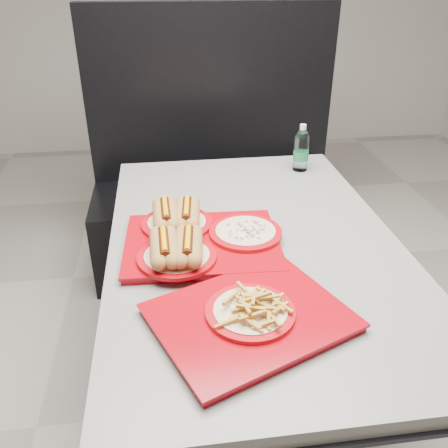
{
  "coord_description": "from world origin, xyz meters",
  "views": [
    {
      "loc": [
        -0.26,
        -1.25,
        1.52
      ],
      "look_at": [
        -0.1,
        -0.03,
        0.83
      ],
      "focal_mm": 38.0,
      "sensor_mm": 36.0,
      "label": 1
    }
  ],
  "objects": [
    {
      "name": "ground",
      "position": [
        0.0,
        0.0,
        0.0
      ],
      "size": [
        6.0,
        6.0,
        0.0
      ],
      "primitive_type": "plane",
      "color": "#9A958A",
      "rests_on": "ground"
    },
    {
      "name": "diner_table",
      "position": [
        0.0,
        0.0,
        0.58
      ],
      "size": [
        0.92,
        1.42,
        0.75
      ],
      "color": "black",
      "rests_on": "ground"
    },
    {
      "name": "booth_bench",
      "position": [
        0.0,
        1.09,
        0.4
      ],
      "size": [
        1.3,
        0.57,
        1.35
      ],
      "color": "black",
      "rests_on": "ground"
    },
    {
      "name": "tray_near",
      "position": [
        -0.19,
        -0.02,
        0.79
      ],
      "size": [
        0.49,
        0.42,
        0.1
      ],
      "rotation": [
        0.0,
        0.0,
        -0.05
      ],
      "color": "#97040D",
      "rests_on": "diner_table"
    },
    {
      "name": "tray_far",
      "position": [
        -0.08,
        -0.38,
        0.78
      ],
      "size": [
        0.54,
        0.49,
        0.09
      ],
      "rotation": [
        0.0,
        0.0,
        0.4
      ],
      "color": "#97040D",
      "rests_on": "diner_table"
    },
    {
      "name": "water_bottle",
      "position": [
        0.3,
        0.53,
        0.83
      ],
      "size": [
        0.06,
        0.06,
        0.19
      ],
      "rotation": [
        0.0,
        0.0,
        0.13
      ],
      "color": "silver",
      "rests_on": "diner_table"
    }
  ]
}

